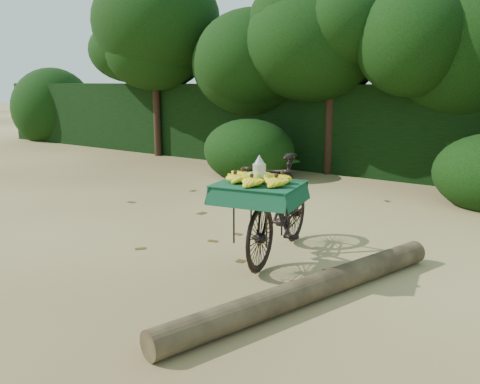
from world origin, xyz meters
The scene contains 7 objects.
ground centered at (0.00, 0.00, 0.00)m, with size 80.00×80.00×0.00m, color tan.
vendor_bicycle centered at (-0.01, 0.53, 0.56)m, with size 1.00×1.92×1.10m.
fallen_log centered at (0.83, -0.30, 0.11)m, with size 0.23×0.23×3.15m, color brown.
hedge_backdrop centered at (0.00, 6.30, 0.90)m, with size 26.00×1.80×1.80m, color black.
tree_row centered at (-0.65, 5.50, 2.00)m, with size 14.50×2.00×4.00m, color black, non-canonical shape.
bush_clumps centered at (0.50, 4.30, 0.45)m, with size 8.80×1.70×0.90m, color black, non-canonical shape.
leaf_litter centered at (0.00, 0.65, 0.01)m, with size 7.00×7.30×0.01m, color #4C3914, non-canonical shape.
Camera 1 is at (2.71, -3.99, 1.86)m, focal length 38.00 mm.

